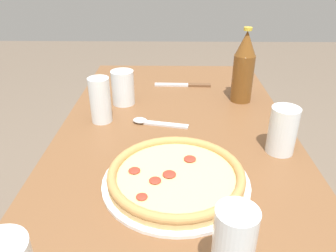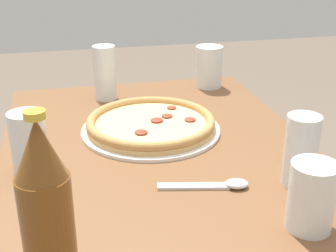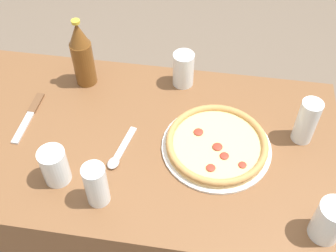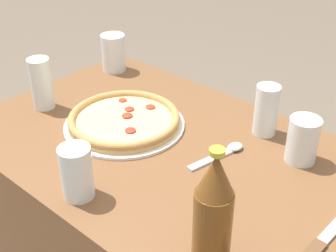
{
  "view_description": "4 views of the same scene",
  "coord_description": "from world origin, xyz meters",
  "px_view_note": "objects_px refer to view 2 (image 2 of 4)",
  "views": [
    {
      "loc": [
        -0.83,
        0.01,
        1.17
      ],
      "look_at": [
        -0.04,
        0.02,
        0.75
      ],
      "focal_mm": 35.0,
      "sensor_mm": 36.0,
      "label": 1
    },
    {
      "loc": [
        0.77,
        -0.19,
        1.16
      ],
      "look_at": [
        -0.06,
        0.0,
        0.8
      ],
      "focal_mm": 50.0,
      "sensor_mm": 36.0,
      "label": 2
    },
    {
      "loc": [
        -0.21,
        0.8,
        1.71
      ],
      "look_at": [
        -0.09,
        -0.03,
        0.75
      ],
      "focal_mm": 45.0,
      "sensor_mm": 36.0,
      "label": 3
    },
    {
      "loc": [
        0.58,
        -0.74,
        1.38
      ],
      "look_at": [
        -0.07,
        -0.01,
        0.78
      ],
      "focal_mm": 50.0,
      "sensor_mm": 36.0,
      "label": 4
    }
  ],
  "objects_px": {
    "glass_water": "(105,74)",
    "glass_mango_juice": "(29,145)",
    "beer_bottle": "(45,206)",
    "spoon": "(219,185)",
    "glass_lemonade": "(209,69)",
    "glass_orange_juice": "(311,199)",
    "glass_red_wine": "(300,154)",
    "pizza_margherita": "(149,124)"
  },
  "relations": [
    {
      "from": "glass_mango_juice",
      "to": "glass_red_wine",
      "type": "xyz_separation_m",
      "value": [
        0.17,
        0.49,
        0.01
      ]
    },
    {
      "from": "glass_mango_juice",
      "to": "glass_lemonade",
      "type": "distance_m",
      "value": 0.66
    },
    {
      "from": "pizza_margherita",
      "to": "glass_lemonade",
      "type": "height_order",
      "value": "glass_lemonade"
    },
    {
      "from": "glass_mango_juice",
      "to": "beer_bottle",
      "type": "height_order",
      "value": "beer_bottle"
    },
    {
      "from": "glass_lemonade",
      "to": "beer_bottle",
      "type": "distance_m",
      "value": 0.89
    },
    {
      "from": "glass_red_wine",
      "to": "glass_orange_juice",
      "type": "bearing_deg",
      "value": -20.3
    },
    {
      "from": "glass_lemonade",
      "to": "glass_water",
      "type": "height_order",
      "value": "glass_water"
    },
    {
      "from": "glass_lemonade",
      "to": "beer_bottle",
      "type": "xyz_separation_m",
      "value": [
        0.76,
        -0.46,
        0.06
      ]
    },
    {
      "from": "glass_orange_juice",
      "to": "spoon",
      "type": "xyz_separation_m",
      "value": [
        -0.15,
        -0.1,
        -0.05
      ]
    },
    {
      "from": "glass_water",
      "to": "glass_mango_juice",
      "type": "bearing_deg",
      "value": -25.78
    },
    {
      "from": "glass_red_wine",
      "to": "glass_lemonade",
      "type": "bearing_deg",
      "value": 179.0
    },
    {
      "from": "pizza_margherita",
      "to": "glass_red_wine",
      "type": "distance_m",
      "value": 0.38
    },
    {
      "from": "glass_red_wine",
      "to": "glass_lemonade",
      "type": "relative_size",
      "value": 1.11
    },
    {
      "from": "glass_mango_juice",
      "to": "glass_water",
      "type": "xyz_separation_m",
      "value": [
        -0.39,
        0.19,
        0.02
      ]
    },
    {
      "from": "glass_red_wine",
      "to": "spoon",
      "type": "bearing_deg",
      "value": -96.91
    },
    {
      "from": "glass_red_wine",
      "to": "glass_mango_juice",
      "type": "bearing_deg",
      "value": -108.64
    },
    {
      "from": "glass_orange_juice",
      "to": "glass_mango_juice",
      "type": "xyz_separation_m",
      "value": [
        -0.3,
        -0.45,
        0.0
      ]
    },
    {
      "from": "glass_mango_juice",
      "to": "glass_red_wine",
      "type": "relative_size",
      "value": 0.9
    },
    {
      "from": "glass_orange_juice",
      "to": "glass_red_wine",
      "type": "xyz_separation_m",
      "value": [
        -0.13,
        0.05,
        0.01
      ]
    },
    {
      "from": "beer_bottle",
      "to": "pizza_margherita",
      "type": "bearing_deg",
      "value": 154.39
    },
    {
      "from": "glass_lemonade",
      "to": "glass_water",
      "type": "xyz_separation_m",
      "value": [
        0.04,
        -0.32,
        0.02
      ]
    },
    {
      "from": "glass_orange_juice",
      "to": "spoon",
      "type": "distance_m",
      "value": 0.19
    },
    {
      "from": "glass_orange_juice",
      "to": "glass_red_wine",
      "type": "bearing_deg",
      "value": 159.7
    },
    {
      "from": "beer_bottle",
      "to": "spoon",
      "type": "bearing_deg",
      "value": 121.16
    },
    {
      "from": "glass_mango_juice",
      "to": "glass_red_wine",
      "type": "distance_m",
      "value": 0.52
    },
    {
      "from": "pizza_margherita",
      "to": "beer_bottle",
      "type": "relative_size",
      "value": 1.32
    },
    {
      "from": "pizza_margherita",
      "to": "glass_orange_juice",
      "type": "distance_m",
      "value": 0.47
    },
    {
      "from": "glass_water",
      "to": "spoon",
      "type": "bearing_deg",
      "value": 15.99
    },
    {
      "from": "glass_water",
      "to": "glass_lemonade",
      "type": "bearing_deg",
      "value": 97.21
    },
    {
      "from": "pizza_margherita",
      "to": "spoon",
      "type": "height_order",
      "value": "pizza_margherita"
    },
    {
      "from": "glass_lemonade",
      "to": "beer_bottle",
      "type": "bearing_deg",
      "value": -31.28
    },
    {
      "from": "pizza_margherita",
      "to": "spoon",
      "type": "relative_size",
      "value": 1.92
    },
    {
      "from": "glass_water",
      "to": "glass_orange_juice",
      "type": "bearing_deg",
      "value": 20.37
    },
    {
      "from": "spoon",
      "to": "glass_water",
      "type": "bearing_deg",
      "value": -164.01
    },
    {
      "from": "glass_red_wine",
      "to": "glass_lemonade",
      "type": "height_order",
      "value": "glass_red_wine"
    },
    {
      "from": "glass_red_wine",
      "to": "beer_bottle",
      "type": "relative_size",
      "value": 0.55
    },
    {
      "from": "glass_mango_juice",
      "to": "glass_lemonade",
      "type": "bearing_deg",
      "value": 130.5
    },
    {
      "from": "glass_orange_juice",
      "to": "glass_water",
      "type": "distance_m",
      "value": 0.74
    },
    {
      "from": "glass_orange_juice",
      "to": "glass_water",
      "type": "xyz_separation_m",
      "value": [
        -0.69,
        -0.26,
        0.02
      ]
    },
    {
      "from": "glass_orange_juice",
      "to": "beer_bottle",
      "type": "xyz_separation_m",
      "value": [
        0.03,
        -0.4,
        0.06
      ]
    },
    {
      "from": "glass_orange_juice",
      "to": "glass_mango_juice",
      "type": "bearing_deg",
      "value": -123.91
    },
    {
      "from": "glass_mango_juice",
      "to": "beer_bottle",
      "type": "xyz_separation_m",
      "value": [
        0.33,
        0.04,
        0.06
      ]
    }
  ]
}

